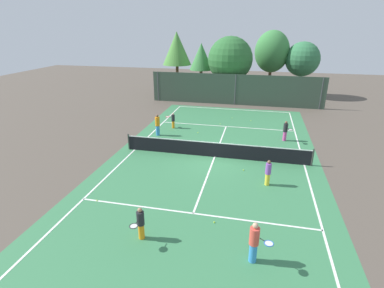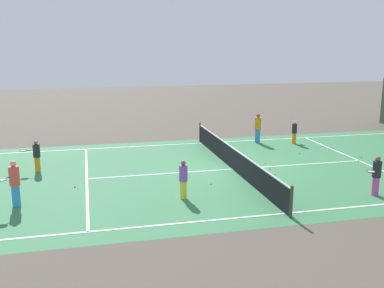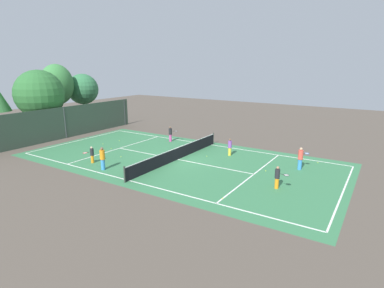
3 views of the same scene
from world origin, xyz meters
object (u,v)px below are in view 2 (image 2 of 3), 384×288
Objects in this scene: player_2 at (294,132)px; tennis_ball_9 at (270,169)px; tennis_ball_5 at (86,152)px; tennis_ball_8 at (299,153)px; tennis_ball_4 at (241,169)px; tennis_ball_12 at (361,157)px; tennis_ball_1 at (211,184)px; player_4 at (183,179)px; tennis_ball_2 at (75,187)px; tennis_ball_10 at (265,163)px; tennis_ball_3 at (275,174)px; player_5 at (36,156)px; player_3 at (258,128)px; player_0 at (376,175)px; tennis_ball_7 at (285,186)px; player_1 at (15,183)px.

player_2 is 19.58× the size of tennis_ball_9.
tennis_ball_5 is 1.00× the size of tennis_ball_8.
tennis_ball_12 is at bearing 97.03° from tennis_ball_4.
player_2 is 5.85m from tennis_ball_9.
player_2 is 19.58× the size of tennis_ball_1.
tennis_ball_2 is at bearing -119.80° from player_4.
tennis_ball_9 is 1.00× the size of tennis_ball_12.
tennis_ball_5 is at bearing -117.36° from tennis_ball_10.
tennis_ball_1 is 3.16m from tennis_ball_3.
tennis_ball_2 is at bearing 31.48° from player_5.
tennis_ball_2 and tennis_ball_8 have the same top height.
tennis_ball_12 is (1.41, 2.62, 0.00)m from tennis_ball_8.
tennis_ball_3 is at bearing -8.32° from tennis_ball_10.
tennis_ball_9 is (-1.50, 3.15, 0.00)m from tennis_ball_1.
tennis_ball_8 is at bearing 105.15° from tennis_ball_2.
tennis_ball_4 is 1.63m from tennis_ball_10.
tennis_ball_8 is at bearing -19.00° from player_2.
player_0 is at bearing 5.63° from player_3.
tennis_ball_4 is (4.47, -4.71, -0.64)m from player_2.
tennis_ball_7 is at bearing -58.69° from tennis_ball_12.
player_3 is 25.21× the size of tennis_ball_9.
player_2 is 2.47m from tennis_ball_8.
player_3 is at bearing 105.64° from player_5.
player_1 is 10.05m from tennis_ball_7.
tennis_ball_4 and tennis_ball_5 have the same top height.
tennis_ball_1 is 1.00× the size of tennis_ball_5.
tennis_ball_10 is (4.23, 8.18, 0.00)m from tennis_ball_5.
tennis_ball_4 is 1.00× the size of tennis_ball_9.
tennis_ball_4 and tennis_ball_12 have the same top height.
player_2 is at bearing 133.11° from tennis_ball_1.
player_0 is 9.49m from player_3.
player_4 is 21.65× the size of tennis_ball_5.
player_3 is 25.21× the size of tennis_ball_10.
tennis_ball_7 is 1.00× the size of tennis_ball_8.
tennis_ball_7 is at bearing 89.13° from player_1.
tennis_ball_10 is (3.71, -3.27, -0.64)m from player_2.
tennis_ball_8 is (-3.92, 5.82, 0.00)m from tennis_ball_1.
tennis_ball_9 is at bearing -47.71° from tennis_ball_8.
player_3 is 25.21× the size of tennis_ball_2.
tennis_ball_3 is 1.00× the size of tennis_ball_4.
player_5 is (-4.36, 0.29, -0.12)m from player_1.
tennis_ball_3 is 1.00× the size of tennis_ball_7.
tennis_ball_3 is at bearing 88.64° from tennis_ball_2.
tennis_ball_4 is at bearing -82.97° from tennis_ball_12.
player_1 is (-1.84, -12.83, 0.07)m from player_0.
tennis_ball_10 is at bearing 169.62° from tennis_ball_9.
player_1 is at bearing -83.86° from tennis_ball_1.
tennis_ball_5 is at bearing -156.85° from player_4.
tennis_ball_3 and tennis_ball_10 have the same top height.
tennis_ball_8 is 1.00× the size of tennis_ball_12.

